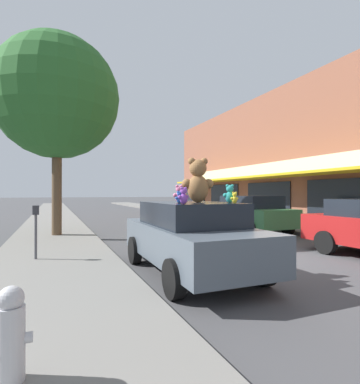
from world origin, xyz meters
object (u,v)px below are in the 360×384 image
object	(u,v)px
teddy_bear_blue	(179,197)
parked_car_far_center	(251,213)
parking_meter	(36,225)
teddy_bear_purple	(184,196)
teddy_bear_cream	(179,197)
teddy_bear_pink	(179,194)
teddy_bear_black	(180,197)
plush_art_car	(190,236)
teddy_bear_orange	(183,195)
street_tree	(57,98)
teddy_bear_teal	(230,194)
teddy_bear_yellow	(235,198)
fire_hydrant	(11,334)
teddy_bear_giant	(198,181)

from	to	relation	value
teddy_bear_blue	parked_car_far_center	distance (m)	8.07
parking_meter	teddy_bear_purple	bearing A→B (deg)	-49.42
parking_meter	teddy_bear_blue	bearing A→B (deg)	-42.80
teddy_bear_cream	teddy_bear_pink	bearing A→B (deg)	52.51
teddy_bear_cream	teddy_bear_black	bearing A→B (deg)	64.28
plush_art_car	parking_meter	bearing A→B (deg)	147.61
teddy_bear_cream	teddy_bear_purple	size ratio (longest dim) A/B	0.77
parked_car_far_center	teddy_bear_orange	bearing A→B (deg)	-138.64
teddy_bear_black	street_tree	distance (m)	7.20
plush_art_car	parked_car_far_center	world-z (taller)	parked_car_far_center
teddy_bear_pink	teddy_bear_blue	distance (m)	0.37
parked_car_far_center	teddy_bear_pink	bearing A→B (deg)	-137.21
plush_art_car	teddy_bear_black	size ratio (longest dim) A/B	18.96
teddy_bear_teal	parking_meter	bearing A→B (deg)	-21.26
teddy_bear_blue	parking_meter	xyz separation A→B (m)	(-2.66, 2.46, -0.67)
teddy_bear_cream	parking_meter	world-z (taller)	teddy_bear_cream
plush_art_car	teddy_bear_yellow	xyz separation A→B (m)	(0.56, -0.86, 0.83)
teddy_bear_cream	teddy_bear_teal	world-z (taller)	teddy_bear_teal
teddy_bear_teal	teddy_bear_blue	xyz separation A→B (m)	(-0.99, 0.28, -0.06)
teddy_bear_purple	fire_hydrant	bearing A→B (deg)	27.08
teddy_bear_cream	teddy_bear_yellow	distance (m)	1.82
teddy_bear_pink	teddy_bear_orange	world-z (taller)	teddy_bear_pink
teddy_bear_teal	teddy_bear_blue	bearing A→B (deg)	-0.01
teddy_bear_orange	parked_car_far_center	xyz separation A→B (m)	(5.34, 4.70, -0.83)
teddy_bear_orange	teddy_bear_yellow	xyz separation A→B (m)	(0.55, -1.29, -0.05)
parked_car_far_center	parking_meter	size ratio (longest dim) A/B	3.27
teddy_bear_teal	teddy_bear_orange	bearing A→B (deg)	-49.44
plush_art_car	teddy_bear_cream	bearing A→B (deg)	83.45
teddy_bear_pink	fire_hydrant	distance (m)	4.16
plush_art_car	fire_hydrant	bearing A→B (deg)	-134.57
street_tree	fire_hydrant	size ratio (longest dim) A/B	9.48
teddy_bear_purple	teddy_bear_pink	bearing A→B (deg)	-120.54
teddy_bear_blue	street_tree	world-z (taller)	street_tree
teddy_bear_teal	teddy_bear_black	size ratio (longest dim) A/B	1.66
teddy_bear_purple	teddy_bear_yellow	distance (m)	1.13
teddy_bear_cream	teddy_bear_orange	distance (m)	0.49
teddy_bear_cream	teddy_bear_orange	bearing A→B (deg)	62.86
teddy_bear_purple	teddy_bear_blue	world-z (taller)	teddy_bear_purple
teddy_bear_cream	fire_hydrant	world-z (taller)	teddy_bear_cream
teddy_bear_giant	teddy_bear_pink	bearing A→B (deg)	17.42
street_tree	fire_hydrant	world-z (taller)	street_tree
street_tree	plush_art_car	bearing A→B (deg)	-67.68
parked_car_far_center	parking_meter	bearing A→B (deg)	-159.83
parking_meter	street_tree	bearing A→B (deg)	83.26
teddy_bear_black	street_tree	xyz separation A→B (m)	(-2.68, 5.57, 3.70)
teddy_bear_orange	street_tree	xyz separation A→B (m)	(-2.61, 5.89, 3.64)
teddy_bear_teal	teddy_bear_orange	distance (m)	1.26
teddy_bear_orange	parking_meter	size ratio (longest dim) A/B	0.26
teddy_bear_purple	parking_meter	xyz separation A→B (m)	(-2.53, 2.96, -0.70)
teddy_bear_giant	teddy_bear_cream	size ratio (longest dim) A/B	3.99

